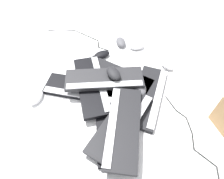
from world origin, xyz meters
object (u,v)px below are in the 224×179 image
(mouse_4, at_px, (102,55))
(mouse_6, at_px, (167,64))
(keyboard_7, at_px, (123,126))
(mouse_0, at_px, (113,73))
(mouse_3, at_px, (140,88))
(mouse_1, at_px, (121,42))
(keyboard_2, at_px, (148,96))
(mouse_2, at_px, (36,97))
(mouse_5, at_px, (137,46))
(keyboard_5, at_px, (104,79))
(keyboard_1, at_px, (111,123))
(keyboard_3, at_px, (116,76))
(keyboard_6, at_px, (121,123))
(keyboard_4, at_px, (92,85))
(keyboard_0, at_px, (82,89))

(mouse_4, height_order, mouse_6, same)
(keyboard_7, xyz_separation_m, mouse_6, (-0.29, -0.48, -0.05))
(mouse_0, height_order, mouse_3, mouse_0)
(mouse_0, bearing_deg, mouse_1, -36.55)
(keyboard_2, bearing_deg, keyboard_7, 57.40)
(mouse_1, xyz_separation_m, mouse_2, (0.47, 0.50, 0.00))
(keyboard_7, xyz_separation_m, mouse_2, (0.49, -0.19, -0.05))
(mouse_1, distance_m, mouse_5, 0.12)
(mouse_3, bearing_deg, mouse_0, 58.99)
(mouse_1, distance_m, mouse_4, 0.19)
(mouse_2, bearing_deg, keyboard_2, -72.50)
(keyboard_5, bearing_deg, keyboard_1, 101.09)
(keyboard_1, relative_size, mouse_1, 4.13)
(keyboard_3, xyz_separation_m, mouse_3, (-0.13, 0.12, 0.04))
(keyboard_5, bearing_deg, keyboard_7, 109.85)
(keyboard_7, xyz_separation_m, mouse_5, (-0.10, -0.66, -0.05))
(keyboard_1, height_order, mouse_0, mouse_0)
(keyboard_3, xyz_separation_m, keyboard_6, (-0.03, 0.34, 0.03))
(keyboard_7, bearing_deg, mouse_6, -120.71)
(keyboard_6, height_order, mouse_5, keyboard_6)
(keyboard_4, bearing_deg, keyboard_1, 117.95)
(mouse_4, bearing_deg, keyboard_1, 69.09)
(keyboard_1, xyz_separation_m, keyboard_7, (-0.06, 0.05, 0.06))
(keyboard_4, height_order, keyboard_6, same)
(mouse_0, distance_m, mouse_5, 0.39)
(keyboard_0, xyz_separation_m, keyboard_2, (-0.38, 0.04, 0.00))
(keyboard_2, bearing_deg, keyboard_1, 41.97)
(mouse_3, bearing_deg, mouse_5, -12.95)
(keyboard_3, height_order, keyboard_4, keyboard_4)
(keyboard_2, xyz_separation_m, mouse_2, (0.63, 0.04, 0.01))
(mouse_6, bearing_deg, mouse_3, 111.98)
(mouse_5, bearing_deg, keyboard_3, -126.00)
(keyboard_5, height_order, keyboard_6, keyboard_5)
(keyboard_0, distance_m, keyboard_5, 0.14)
(keyboard_2, relative_size, keyboard_6, 1.02)
(keyboard_5, distance_m, mouse_2, 0.40)
(keyboard_7, xyz_separation_m, mouse_1, (0.01, -0.70, -0.05))
(mouse_1, height_order, mouse_5, same)
(keyboard_4, xyz_separation_m, keyboard_7, (-0.18, 0.28, 0.03))
(mouse_5, bearing_deg, mouse_0, -123.96)
(mouse_0, bearing_deg, mouse_4, -11.61)
(keyboard_2, xyz_separation_m, keyboard_6, (0.15, 0.20, 0.03))
(mouse_3, bearing_deg, keyboard_3, 36.55)
(keyboard_3, distance_m, keyboard_6, 0.34)
(keyboard_0, bearing_deg, mouse_3, 178.50)
(mouse_0, bearing_deg, mouse_3, -138.96)
(mouse_1, bearing_deg, mouse_0, 160.46)
(mouse_1, xyz_separation_m, mouse_6, (-0.30, 0.21, 0.00))
(keyboard_3, bearing_deg, mouse_6, -161.59)
(keyboard_0, xyz_separation_m, mouse_3, (-0.33, 0.01, 0.04))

